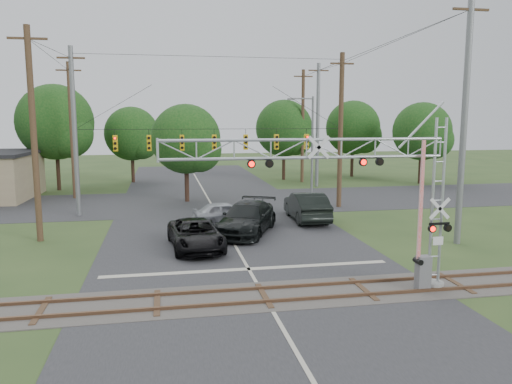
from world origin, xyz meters
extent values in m
plane|color=#314A22|center=(0.00, 0.00, 0.00)|extent=(160.00, 160.00, 0.00)
cube|color=#2D2D30|center=(0.00, 10.00, 0.01)|extent=(14.00, 90.00, 0.02)
cube|color=#2D2D30|center=(0.00, 24.00, 0.01)|extent=(90.00, 12.00, 0.02)
cube|color=#48443F|center=(0.00, 2.00, 0.02)|extent=(90.00, 3.20, 0.05)
cube|color=brown|center=(0.00, 1.28, 0.09)|extent=(90.00, 0.12, 0.14)
cube|color=brown|center=(0.00, 2.72, 0.09)|extent=(90.00, 0.12, 0.14)
cylinder|color=gray|center=(6.81, 1.70, 0.14)|extent=(0.84, 0.84, 0.28)
cube|color=silver|center=(6.77, 1.42, 2.02)|extent=(0.42, 0.03, 0.33)
cube|color=slate|center=(6.25, 1.51, 0.70)|extent=(0.52, 0.42, 1.41)
cube|color=red|center=(6.01, 1.51, 3.57)|extent=(0.13, 0.08, 4.69)
cylinder|color=slate|center=(-9.50, 20.00, 5.75)|extent=(0.32, 0.32, 11.50)
cylinder|color=#42301E|center=(9.50, 20.00, 5.75)|extent=(0.36, 0.36, 11.50)
cylinder|color=black|center=(0.00, 20.00, 5.96)|extent=(19.00, 0.03, 0.03)
cube|color=yellow|center=(-6.86, 20.00, 5.01)|extent=(0.30, 0.30, 1.10)
cube|color=yellow|center=(-4.57, 20.00, 5.01)|extent=(0.30, 0.30, 1.10)
cube|color=yellow|center=(-2.29, 20.00, 5.01)|extent=(0.30, 0.30, 1.10)
cube|color=yellow|center=(0.00, 20.00, 5.01)|extent=(0.30, 0.30, 1.10)
cube|color=yellow|center=(2.29, 20.00, 5.01)|extent=(0.30, 0.30, 1.10)
cube|color=yellow|center=(4.57, 20.00, 5.01)|extent=(0.30, 0.30, 1.10)
cube|color=yellow|center=(6.86, 20.00, 5.01)|extent=(0.30, 0.30, 1.10)
imported|color=black|center=(-2.07, 9.55, 0.76)|extent=(2.97, 5.65, 1.52)
imported|color=black|center=(1.10, 12.52, 0.91)|extent=(4.94, 6.76, 1.82)
imported|color=#BABCC3|center=(0.19, 15.65, 0.70)|extent=(4.26, 2.10, 1.40)
imported|color=black|center=(5.63, 15.55, 0.95)|extent=(2.25, 5.83, 1.89)
cylinder|color=slate|center=(8.79, 24.81, 4.26)|extent=(0.19, 0.19, 8.52)
cylinder|color=slate|center=(7.84, 24.81, 8.34)|extent=(1.89, 0.11, 0.11)
cube|color=slate|center=(6.89, 24.81, 8.29)|extent=(0.57, 0.24, 0.14)
cylinder|color=#42301E|center=(-11.04, 28.02, 5.65)|extent=(0.34, 0.34, 11.30)
cube|color=#42301E|center=(-11.04, 28.02, 10.60)|extent=(2.00, 0.12, 0.12)
cylinder|color=slate|center=(11.32, 31.42, 5.99)|extent=(0.34, 0.34, 11.97)
cube|color=#42301E|center=(11.32, 31.42, 11.27)|extent=(2.00, 0.12, 0.12)
cylinder|color=#42301E|center=(-10.44, 12.83, 5.77)|extent=(0.34, 0.34, 11.55)
cube|color=#42301E|center=(-10.44, 12.83, 10.85)|extent=(2.00, 0.12, 0.12)
cylinder|color=slate|center=(11.91, 8.07, 6.44)|extent=(0.34, 0.34, 12.88)
cube|color=#42301E|center=(11.91, 8.07, 12.18)|extent=(2.00, 0.12, 0.12)
cylinder|color=#42301E|center=(10.84, 35.03, 5.84)|extent=(0.34, 0.34, 11.69)
cube|color=#42301E|center=(10.84, 35.03, 10.99)|extent=(2.00, 0.12, 0.12)
cylinder|color=#352218|center=(-13.36, 33.41, 2.26)|extent=(0.36, 0.36, 4.52)
sphere|color=#123F13|center=(-13.36, 33.41, 6.36)|extent=(6.98, 6.98, 6.98)
cylinder|color=#352218|center=(-6.80, 38.03, 1.82)|extent=(0.36, 0.36, 3.63)
sphere|color=#123F13|center=(-6.80, 38.03, 5.12)|extent=(5.61, 5.61, 5.61)
cylinder|color=#352218|center=(-1.80, 24.58, 1.80)|extent=(0.36, 0.36, 3.61)
sphere|color=#123F13|center=(-1.80, 24.58, 5.08)|extent=(5.57, 5.57, 5.57)
cylinder|color=#352218|center=(9.41, 37.39, 2.00)|extent=(0.36, 0.36, 4.00)
sphere|color=#123F13|center=(9.41, 37.39, 5.63)|extent=(6.18, 6.18, 6.18)
cylinder|color=#352218|center=(17.91, 38.85, 2.00)|extent=(0.36, 0.36, 4.00)
sphere|color=#123F13|center=(17.91, 38.85, 5.64)|extent=(6.19, 6.19, 6.19)
cylinder|color=#352218|center=(22.51, 31.57, 1.91)|extent=(0.36, 0.36, 3.83)
sphere|color=#123F13|center=(22.51, 31.57, 5.39)|extent=(5.92, 5.92, 5.92)
camera|label=1|loc=(-3.65, -15.80, 6.73)|focal=35.00mm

